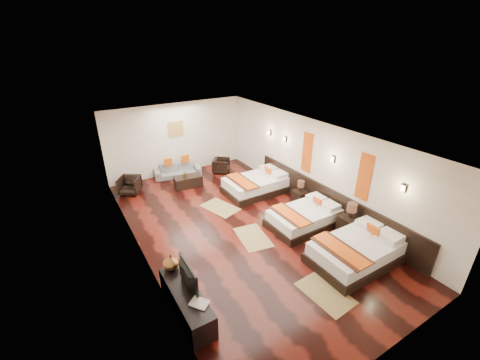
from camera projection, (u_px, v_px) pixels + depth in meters
floor at (239, 227)px, 9.11m from camera, size 5.50×9.50×0.01m
ceiling at (239, 135)px, 7.92m from camera, size 5.50×9.50×0.01m
back_wall at (176, 139)px, 12.19m from camera, size 5.50×0.01×2.80m
left_wall at (138, 211)px, 7.22m from camera, size 0.01×9.50×2.80m
right_wall at (313, 164)px, 9.81m from camera, size 0.01×9.50×2.80m
headboard_panel at (327, 201)px, 9.58m from camera, size 0.08×6.60×0.90m
bed_near at (357, 251)px, 7.63m from camera, size 2.28×1.43×0.87m
bed_mid at (305, 217)px, 9.09m from camera, size 2.07×1.30×0.79m
bed_far at (257, 184)px, 11.03m from camera, size 2.22×1.40×0.85m
nightstand_a at (349, 223)px, 8.65m from camera, size 0.50×0.50×0.98m
nightstand_b at (300, 196)px, 10.26m from camera, size 0.42×0.42×0.82m
jute_mat_near at (325, 293)px, 6.76m from camera, size 0.82×1.24×0.01m
jute_mat_mid at (253, 237)px, 8.63m from camera, size 0.94×1.31×0.01m
jute_mat_far at (220, 207)px, 10.11m from camera, size 1.07×1.37×0.01m
tv_console at (186, 301)px, 6.21m from camera, size 0.50×1.80×0.55m
tv at (184, 276)px, 6.11m from camera, size 0.14×0.91×0.52m
book at (196, 308)px, 5.69m from camera, size 0.41×0.43×0.03m
figurine at (171, 262)px, 6.61m from camera, size 0.44×0.44×0.36m
sofa at (178, 170)px, 12.25m from camera, size 1.90×1.07×0.52m
armchair_left at (130, 185)px, 10.90m from camera, size 0.95×0.95×0.63m
armchair_right at (221, 166)px, 12.60m from camera, size 0.89×0.89×0.58m
coffee_table at (188, 181)px, 11.47m from camera, size 1.04×0.58×0.40m
table_plant at (185, 174)px, 11.27m from camera, size 0.23×0.20×0.26m
orange_panel_a at (364, 177)px, 8.21m from camera, size 0.04×0.40×1.30m
orange_panel_b at (307, 153)px, 9.91m from camera, size 0.04×0.40×1.30m
sconce_near at (404, 188)px, 7.28m from camera, size 0.07×0.12×0.18m
sconce_mid at (333, 159)px, 8.98m from camera, size 0.07×0.12×0.18m
sconce_far at (285, 139)px, 10.68m from camera, size 0.07×0.12×0.18m
sconce_lounge at (270, 133)px, 11.38m from camera, size 0.07×0.12×0.18m
gold_artwork at (176, 129)px, 12.00m from camera, size 0.60×0.04×0.60m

